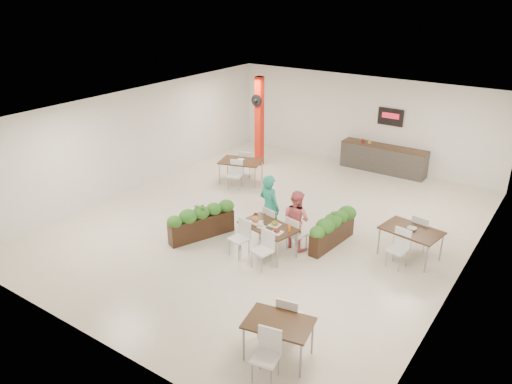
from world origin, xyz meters
TOP-DOWN VIEW (x-y plane):
  - ground at (0.00, 0.00)m, footprint 12.00×12.00m
  - room_shell at (0.00, 0.00)m, footprint 10.10×12.10m
  - red_column at (-3.00, 3.79)m, footprint 0.40×0.41m
  - service_counter at (1.00, 5.65)m, footprint 3.00×0.64m
  - main_table at (0.82, -1.45)m, footprint 1.53×1.83m
  - diner_man at (0.43, -0.80)m, footprint 0.72×0.54m
  - diner_woman at (1.23, -0.80)m, footprint 0.84×0.72m
  - planter_left at (-1.04, -1.76)m, footprint 0.96×1.80m
  - planter_right at (1.94, -0.20)m, footprint 0.54×1.79m
  - side_table_a at (-2.52, 2.00)m, footprint 1.56×1.67m
  - side_table_b at (3.76, 0.30)m, footprint 1.48×1.67m
  - side_table_c at (3.01, -4.45)m, footprint 1.30×1.67m

SIDE VIEW (x-z plane):
  - ground at x=0.00m, z-range 0.00..0.00m
  - planter_right at x=1.94m, z-range 0.02..0.95m
  - service_counter at x=1.00m, z-range -0.61..1.59m
  - planter_left at x=-1.04m, z-range 0.01..1.00m
  - side_table_c at x=3.01m, z-range 0.16..1.09m
  - main_table at x=0.82m, z-range 0.17..1.10m
  - side_table_a at x=-2.52m, z-range 0.18..1.10m
  - side_table_b at x=3.76m, z-range 0.18..1.10m
  - diner_woman at x=1.23m, z-range 0.00..1.53m
  - diner_man at x=0.43m, z-range 0.00..1.76m
  - red_column at x=-3.00m, z-range 0.04..3.24m
  - room_shell at x=0.00m, z-range 0.40..3.62m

